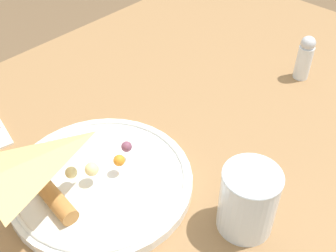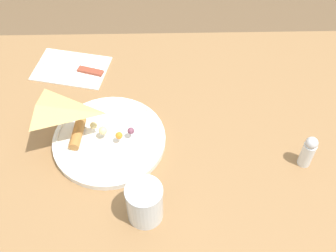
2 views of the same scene
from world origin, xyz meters
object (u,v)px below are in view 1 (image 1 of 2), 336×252
object	(u,v)px
dining_table	(162,172)
plate_pizza	(100,179)
salt_shaker	(305,57)
milk_glass	(248,201)

from	to	relation	value
dining_table	plate_pizza	world-z (taller)	plate_pizza
salt_shaker	dining_table	bearing A→B (deg)	-15.88
milk_glass	salt_shaker	bearing A→B (deg)	-161.19
plate_pizza	salt_shaker	size ratio (longest dim) A/B	2.99
plate_pizza	salt_shaker	distance (m)	0.45
dining_table	plate_pizza	bearing A→B (deg)	7.01
milk_glass	salt_shaker	distance (m)	0.37
dining_table	milk_glass	size ratio (longest dim) A/B	12.62
plate_pizza	salt_shaker	world-z (taller)	salt_shaker
plate_pizza	milk_glass	size ratio (longest dim) A/B	2.73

